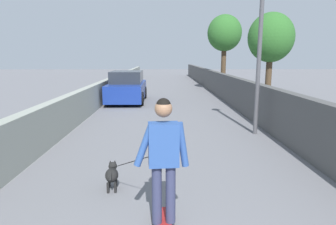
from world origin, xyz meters
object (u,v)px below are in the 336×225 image
(tree_right_far, at_px, (224,34))
(person_skateboarder, at_px, (164,152))
(lamp_post, at_px, (261,29))
(dog, at_px, (112,174))
(car_near, at_px, (127,88))
(tree_right_mid, at_px, (271,38))
(skateboard, at_px, (164,223))

(tree_right_far, distance_m, person_skateboarder, 16.74)
(lamp_post, relative_size, dog, 2.97)
(dog, xyz_separation_m, car_near, (10.12, 0.93, 0.44))
(car_near, bearing_deg, person_skateboarder, -170.90)
(lamp_post, bearing_deg, dog, 135.65)
(person_skateboarder, bearing_deg, tree_right_far, -13.96)
(tree_right_far, height_order, car_near, tree_right_far)
(tree_right_mid, xyz_separation_m, person_skateboarder, (-10.04, 4.87, -2.01))
(skateboard, distance_m, dog, 1.49)
(person_skateboarder, relative_size, car_near, 0.42)
(dog, distance_m, car_near, 10.17)
(lamp_post, distance_m, dog, 5.82)
(lamp_post, xyz_separation_m, car_near, (6.44, 4.53, -2.28))
(lamp_post, xyz_separation_m, person_skateboarder, (-4.87, 2.72, -1.94))
(lamp_post, bearing_deg, skateboard, 150.82)
(skateboard, bearing_deg, tree_right_mid, -25.89)
(lamp_post, relative_size, car_near, 1.10)
(dog, bearing_deg, tree_right_far, -18.14)
(skateboard, distance_m, person_skateboarder, 0.99)
(dog, bearing_deg, person_skateboarder, -143.57)
(tree_right_mid, distance_m, person_skateboarder, 11.34)
(tree_right_mid, bearing_deg, car_near, 79.31)
(dog, height_order, car_near, car_near)
(skateboard, xyz_separation_m, dog, (1.19, 0.88, 0.21))
(lamp_post, height_order, person_skateboarder, lamp_post)
(lamp_post, xyz_separation_m, skateboard, (-4.87, 2.72, -2.92))
(skateboard, height_order, car_near, car_near)
(skateboard, bearing_deg, person_skateboarder, -177.32)
(tree_right_mid, xyz_separation_m, tree_right_far, (6.00, 0.88, 0.64))
(tree_right_far, xyz_separation_m, person_skateboarder, (-16.04, 3.99, -2.64))
(person_skateboarder, bearing_deg, lamp_post, -29.18)
(person_skateboarder, xyz_separation_m, dog, (1.19, 0.88, -0.78))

